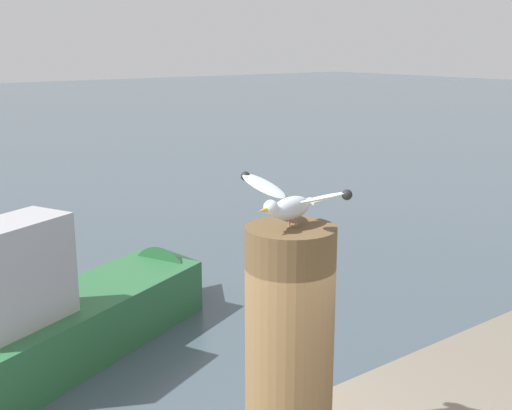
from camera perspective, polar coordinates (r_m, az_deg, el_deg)
The scene contains 3 objects.
mooring_post at distance 3.08m, azimuth 2.90°, elevation -11.83°, with size 0.41×0.41×1.10m, color brown.
seagull at distance 2.85m, azimuth 3.01°, elevation 0.30°, with size 0.39×0.60×0.21m.
boat_green at distance 7.96m, azimuth -14.44°, elevation -8.57°, with size 4.61×2.74×1.87m.
Camera 1 is at (-0.91, -2.41, 3.46)m, focal length 46.33 mm.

